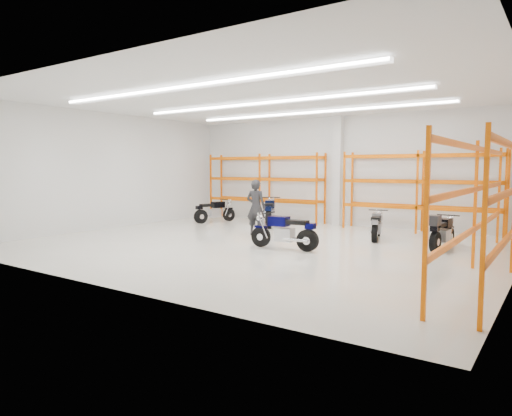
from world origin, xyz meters
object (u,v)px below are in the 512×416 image
Objects in this scene: motorcycle_main at (287,233)px; motorcycle_back_d at (441,232)px; motorcycle_back_b at (270,213)px; standing_man at (256,207)px; motorcycle_back_a at (213,212)px; motorcycle_back_c at (376,226)px; structural_column at (338,171)px.

motorcycle_main is 4.48m from motorcycle_back_d.
motorcycle_main is 5.27m from motorcycle_back_b.
standing_man is (-6.04, -0.68, 0.48)m from motorcycle_back_d.
motorcycle_back_a is 1.03× the size of motorcycle_back_c.
structural_column is at bearing 100.75° from motorcycle_main.
motorcycle_back_d is at bearing -36.61° from structural_column.
motorcycle_back_a is 0.44× the size of structural_column.
standing_man is (0.92, -2.33, 0.44)m from motorcycle_back_b.
motorcycle_back_d is at bearing 33.92° from motorcycle_main.
motorcycle_main is 7.16m from motorcycle_back_a.
structural_column reaches higher than motorcycle_back_b.
motorcycle_back_b is at bearing -136.63° from structural_column.
standing_man is at bearing -105.18° from structural_column.
structural_column reaches higher than motorcycle_main.
motorcycle_back_d is (2.19, -0.74, 0.06)m from motorcycle_back_c.
standing_man reaches higher than motorcycle_back_c.
motorcycle_main is at bearing -33.05° from motorcycle_back_a.
motorcycle_back_b is 0.48× the size of structural_column.
standing_man is at bearing -173.63° from motorcycle_back_d.
standing_man reaches higher than motorcycle_main.
structural_column is at bearing 143.39° from motorcycle_back_d.
motorcycle_back_b is 1.09× the size of standing_man.
motorcycle_back_b reaches higher than motorcycle_back_d.
standing_man reaches higher than motorcycle_back_a.
structural_column is (1.17, 4.30, 1.26)m from standing_man.
motorcycle_back_b reaches higher than motorcycle_back_c.
motorcycle_back_d is 1.04× the size of standing_man.
motorcycle_back_a is 9.82m from motorcycle_back_d.
motorcycle_main is 3.00m from standing_man.
motorcycle_back_b is 1.04× the size of motorcycle_back_d.
motorcycle_back_a is 4.25m from standing_man.
motorcycle_main reaches higher than motorcycle_back_c.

